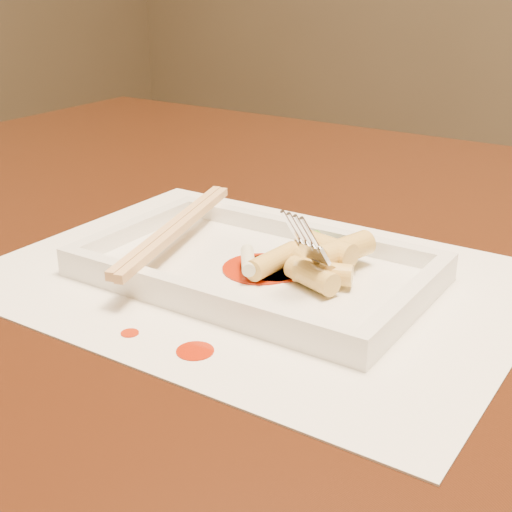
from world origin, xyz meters
The scene contains 23 objects.
table centered at (0.00, 0.00, 0.65)m, with size 1.40×0.90×0.75m.
placemat centered at (-0.05, -0.10, 0.75)m, with size 0.40×0.30×0.00m, color white.
sauce_splatter_a centered at (-0.02, -0.21, 0.75)m, with size 0.02×0.02×0.00m, color #AE1F05.
sauce_splatter_b centered at (-0.07, -0.22, 0.75)m, with size 0.01×0.01×0.00m, color #AE1F05.
plate_base centered at (-0.05, -0.10, 0.76)m, with size 0.26×0.16×0.01m, color white.
plate_rim_far centered at (-0.05, -0.02, 0.77)m, with size 0.26×0.01×0.01m, color white.
plate_rim_near centered at (-0.05, -0.17, 0.77)m, with size 0.26×0.01×0.01m, color white.
plate_rim_left centered at (-0.18, -0.10, 0.77)m, with size 0.01×0.14×0.01m, color white.
plate_rim_right centered at (0.07, -0.10, 0.77)m, with size 0.01×0.14×0.01m, color white.
veg_piece centered at (-0.02, -0.06, 0.77)m, with size 0.04×0.03×0.01m, color black.
scallion_white centered at (-0.05, -0.11, 0.77)m, with size 0.01×0.01×0.04m, color #EAEACC.
scallion_green centered at (-0.01, -0.08, 0.77)m, with size 0.01×0.01×0.09m, color #3A9918.
chopstick_a centered at (-0.13, -0.10, 0.78)m, with size 0.01×0.21×0.01m, color tan.
chopstick_b centered at (-0.13, -0.10, 0.78)m, with size 0.01×0.21×0.01m, color tan.
fork centered at (0.02, -0.08, 0.83)m, with size 0.09×0.10×0.14m, color silver, non-canonical shape.
sauce_blob_0 centered at (-0.05, -0.10, 0.76)m, with size 0.06×0.06×0.00m, color #AE1F05.
sauce_blob_1 centered at (-0.04, -0.09, 0.76)m, with size 0.05×0.05×0.00m, color #AE1F05.
rice_cake_0 centered at (0.00, -0.09, 0.77)m, with size 0.02×0.02×0.04m, color #E2C969.
rice_cake_1 centered at (0.01, -0.10, 0.77)m, with size 0.02×0.02×0.04m, color #E2C969.
rice_cake_2 centered at (0.01, -0.06, 0.78)m, with size 0.02×0.02×0.05m, color #E2C969.
rice_cake_3 centered at (0.00, -0.11, 0.77)m, with size 0.02×0.02×0.04m, color #E2C969.
rice_cake_4 centered at (-0.03, -0.10, 0.77)m, with size 0.02×0.02×0.05m, color #E2C969.
rice_cake_5 centered at (-0.01, -0.07, 0.78)m, with size 0.02×0.02×0.05m, color #E2C969.
Camera 1 is at (0.22, -0.51, 0.98)m, focal length 50.00 mm.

